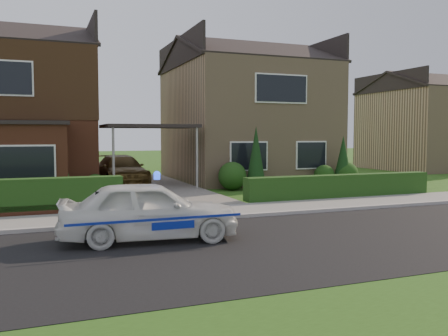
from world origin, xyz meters
name	(u,v)px	position (x,y,z in m)	size (l,w,h in m)	color
ground	(259,244)	(0.00, 0.00, 0.00)	(120.00, 120.00, 0.00)	#244813
road	(259,244)	(0.00, 0.00, 0.00)	(60.00, 6.00, 0.02)	black
kerb	(212,218)	(0.00, 3.05, 0.06)	(60.00, 0.16, 0.12)	#9E9993
sidewalk	(200,213)	(0.00, 4.10, 0.05)	(60.00, 2.00, 0.10)	slate
driveway	(149,188)	(0.00, 11.00, 0.06)	(3.80, 12.00, 0.12)	#666059
house_left	(4,101)	(-5.78, 13.90, 3.81)	(7.50, 9.53, 7.25)	brown
house_right	(245,110)	(5.80, 13.99, 3.66)	(7.50, 8.06, 7.25)	tan
carport_link	(149,127)	(0.00, 10.95, 2.66)	(3.80, 3.00, 2.77)	black
hedge_right	(341,199)	(5.80, 5.35, 0.00)	(7.50, 0.55, 0.80)	#183611
shrub_left_mid	(51,181)	(-4.00, 9.30, 0.66)	(1.32, 1.32, 1.32)	#183611
shrub_left_near	(95,185)	(-2.40, 9.60, 0.42)	(0.84, 0.84, 0.84)	#183611
shrub_right_near	(232,176)	(3.20, 9.40, 0.60)	(1.20, 1.20, 1.20)	#183611
shrub_right_mid	(324,175)	(7.80, 9.50, 0.48)	(0.96, 0.96, 0.96)	#183611
shrub_right_far	(346,174)	(8.80, 9.20, 0.54)	(1.08, 1.08, 1.08)	#183611
conifer_a	(256,159)	(4.20, 9.20, 1.30)	(0.90, 0.90, 2.60)	black
conifer_b	(343,162)	(8.60, 9.20, 1.10)	(0.90, 0.90, 2.20)	black
neighbour_right	(425,131)	(20.00, 16.00, 2.60)	(6.50, 7.00, 5.20)	tan
police_car	(149,211)	(-2.12, 1.20, 0.67)	(3.59, 4.05, 1.49)	silver
driveway_car	(121,170)	(-1.00, 12.22, 0.76)	(1.80, 4.43, 1.29)	brown
potted_plant_a	(29,195)	(-4.72, 7.22, 0.41)	(0.43, 0.29, 0.81)	gray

